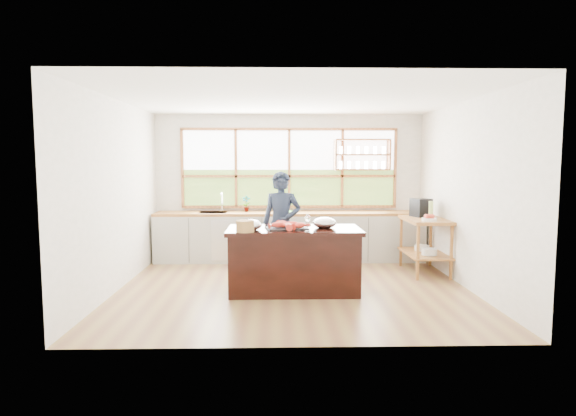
{
  "coord_description": "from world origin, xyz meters",
  "views": [
    {
      "loc": [
        -0.24,
        -6.83,
        1.83
      ],
      "look_at": [
        -0.07,
        0.15,
        1.15
      ],
      "focal_mm": 30.0,
      "sensor_mm": 36.0,
      "label": 1
    }
  ],
  "objects_px": {
    "cook": "(281,225)",
    "wicker_basket": "(245,226)",
    "espresso_machine": "(421,208)",
    "island": "(294,260)"
  },
  "relations": [
    {
      "from": "island",
      "to": "cook",
      "type": "height_order",
      "value": "cook"
    },
    {
      "from": "cook",
      "to": "espresso_machine",
      "type": "bearing_deg",
      "value": 23.57
    },
    {
      "from": "cook",
      "to": "wicker_basket",
      "type": "height_order",
      "value": "cook"
    },
    {
      "from": "cook",
      "to": "island",
      "type": "bearing_deg",
      "value": -68.0
    },
    {
      "from": "espresso_machine",
      "to": "wicker_basket",
      "type": "height_order",
      "value": "espresso_machine"
    },
    {
      "from": "cook",
      "to": "espresso_machine",
      "type": "distance_m",
      "value": 2.43
    },
    {
      "from": "espresso_machine",
      "to": "island",
      "type": "bearing_deg",
      "value": -168.18
    },
    {
      "from": "island",
      "to": "cook",
      "type": "xyz_separation_m",
      "value": [
        -0.17,
        0.8,
        0.38
      ]
    },
    {
      "from": "cook",
      "to": "wicker_basket",
      "type": "xyz_separation_m",
      "value": [
        -0.49,
        -1.15,
        0.14
      ]
    },
    {
      "from": "cook",
      "to": "wicker_basket",
      "type": "bearing_deg",
      "value": -102.86
    }
  ]
}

